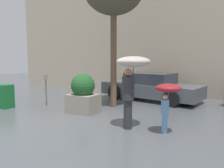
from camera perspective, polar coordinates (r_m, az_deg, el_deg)
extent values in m
plane|color=#51565B|center=(6.45, -11.53, -10.48)|extent=(40.00, 40.00, 0.00)
cube|color=#B7A88E|center=(11.94, 9.09, 11.93)|extent=(18.00, 0.30, 6.00)
cube|color=gray|center=(7.75, -7.53, -5.05)|extent=(1.02, 0.79, 0.64)
sphere|color=#1E5123|center=(7.65, -7.61, -0.39)|extent=(0.83, 0.83, 0.83)
cylinder|color=#2D2D33|center=(5.95, 4.15, -7.89)|extent=(0.23, 0.23, 0.79)
cylinder|color=#2D2D33|center=(5.81, 4.21, -1.13)|extent=(0.33, 0.33, 0.62)
sphere|color=#997056|center=(5.77, 4.25, 2.99)|extent=(0.21, 0.21, 0.21)
cylinder|color=#4C4C51|center=(5.84, 5.56, 2.53)|extent=(0.02, 0.02, 0.67)
ellipsoid|color=beige|center=(5.82, 5.60, 5.84)|extent=(0.90, 0.90, 0.29)
cylinder|color=#669ED1|center=(5.79, 13.56, -10.06)|extent=(0.14, 0.14, 0.48)
cylinder|color=#669ED1|center=(5.68, 13.68, -5.90)|extent=(0.20, 0.20, 0.38)
sphere|color=beige|center=(5.63, 13.75, -3.36)|extent=(0.13, 0.13, 0.13)
cylinder|color=#4C4C51|center=(5.57, 14.45, -3.44)|extent=(0.02, 0.02, 0.48)
ellipsoid|color=maroon|center=(5.54, 14.52, -0.98)|extent=(0.64, 0.64, 0.20)
cube|color=#4C5156|center=(10.22, 9.95, -1.43)|extent=(4.77, 2.47, 0.57)
cube|color=#2D333D|center=(10.16, 10.01, 1.50)|extent=(2.27, 1.78, 0.48)
cylinder|color=black|center=(10.30, 0.74, -2.01)|extent=(0.70, 0.33, 0.67)
cylinder|color=black|center=(11.67, 5.90, -1.02)|extent=(0.70, 0.33, 0.67)
cylinder|color=black|center=(8.87, 15.25, -3.66)|extent=(0.70, 0.33, 0.67)
cylinder|color=black|center=(10.44, 19.00, -2.27)|extent=(0.70, 0.33, 0.67)
cylinder|color=brown|center=(8.46, 0.40, 6.93)|extent=(0.24, 0.24, 3.85)
cylinder|color=#595B60|center=(9.25, -16.83, -2.09)|extent=(0.05, 0.05, 1.05)
cylinder|color=gray|center=(9.18, -16.96, 1.78)|extent=(0.14, 0.14, 0.20)
cube|color=#19662D|center=(9.31, -26.07, -2.90)|extent=(0.50, 0.44, 0.90)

